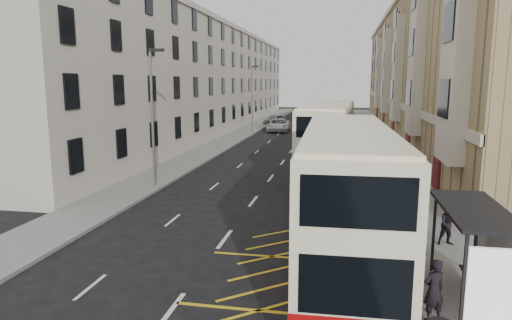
% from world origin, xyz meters
% --- Properties ---
extents(ground, '(200.00, 200.00, 0.00)m').
position_xyz_m(ground, '(0.00, 0.00, 0.00)').
color(ground, black).
rests_on(ground, ground).
extents(pavement_right, '(4.00, 120.00, 0.15)m').
position_xyz_m(pavement_right, '(8.00, 30.00, 0.07)').
color(pavement_right, slate).
rests_on(pavement_right, ground).
extents(pavement_left, '(3.00, 120.00, 0.15)m').
position_xyz_m(pavement_left, '(-7.50, 30.00, 0.07)').
color(pavement_left, slate).
rests_on(pavement_left, ground).
extents(kerb_right, '(0.25, 120.00, 0.15)m').
position_xyz_m(kerb_right, '(6.00, 30.00, 0.07)').
color(kerb_right, gray).
rests_on(kerb_right, ground).
extents(kerb_left, '(0.25, 120.00, 0.15)m').
position_xyz_m(kerb_left, '(-6.00, 30.00, 0.07)').
color(kerb_left, gray).
rests_on(kerb_left, ground).
extents(road_markings, '(10.00, 110.00, 0.01)m').
position_xyz_m(road_markings, '(0.00, 45.00, 0.01)').
color(road_markings, silver).
rests_on(road_markings, ground).
extents(terrace_right, '(10.75, 79.00, 15.25)m').
position_xyz_m(terrace_right, '(14.88, 45.38, 7.52)').
color(terrace_right, tan).
rests_on(terrace_right, ground).
extents(terrace_left, '(9.18, 79.00, 13.25)m').
position_xyz_m(terrace_left, '(-13.43, 45.50, 6.52)').
color(terrace_left, beige).
rests_on(terrace_left, ground).
extents(bus_shelter, '(1.65, 4.25, 2.70)m').
position_xyz_m(bus_shelter, '(8.34, -0.39, 2.14)').
color(bus_shelter, black).
rests_on(bus_shelter, pavement_right).
extents(guard_railing, '(0.06, 6.56, 1.01)m').
position_xyz_m(guard_railing, '(6.25, 5.75, 0.86)').
color(guard_railing, red).
rests_on(guard_railing, pavement_right).
extents(street_lamp_near, '(0.93, 0.18, 8.00)m').
position_xyz_m(street_lamp_near, '(-6.35, 12.00, 4.64)').
color(street_lamp_near, slate).
rests_on(street_lamp_near, pavement_left).
extents(street_lamp_far, '(0.93, 0.18, 8.00)m').
position_xyz_m(street_lamp_far, '(-6.35, 42.00, 4.64)').
color(street_lamp_far, slate).
rests_on(street_lamp_far, pavement_left).
extents(double_decker_front, '(3.10, 12.16, 4.82)m').
position_xyz_m(double_decker_front, '(4.72, 2.06, 2.46)').
color(double_decker_front, '#F8F1C3').
rests_on(double_decker_front, ground).
extents(double_decker_rear, '(3.48, 12.33, 4.86)m').
position_xyz_m(double_decker_rear, '(3.66, 16.92, 2.48)').
color(double_decker_rear, '#F8F1C3').
rests_on(double_decker_rear, ground).
extents(pedestrian_near, '(0.73, 0.64, 1.68)m').
position_xyz_m(pedestrian_near, '(6.98, -1.44, 0.99)').
color(pedestrian_near, black).
rests_on(pedestrian_near, pavement_right).
extents(pedestrian_mid, '(0.87, 0.74, 1.60)m').
position_xyz_m(pedestrian_mid, '(8.63, 4.57, 0.95)').
color(pedestrian_mid, black).
rests_on(pedestrian_mid, pavement_right).
extents(pedestrian_far, '(1.08, 0.88, 1.72)m').
position_xyz_m(pedestrian_far, '(6.80, 1.36, 1.01)').
color(pedestrian_far, black).
rests_on(pedestrian_far, pavement_right).
extents(white_van, '(2.95, 5.87, 1.60)m').
position_xyz_m(white_van, '(-3.44, 44.40, 0.80)').
color(white_van, white).
rests_on(white_van, ground).
extents(car_silver, '(3.30, 4.85, 1.53)m').
position_xyz_m(car_silver, '(-5.20, 53.04, 0.77)').
color(car_silver, '#989BA0').
rests_on(car_silver, ground).
extents(car_dark, '(2.33, 4.67, 1.47)m').
position_xyz_m(car_dark, '(-3.28, 69.54, 0.73)').
color(car_dark, black).
rests_on(car_dark, ground).
extents(car_red, '(2.01, 4.88, 1.41)m').
position_xyz_m(car_red, '(5.20, 65.85, 0.71)').
color(car_red, '#A31613').
rests_on(car_red, ground).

